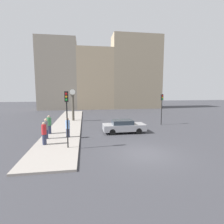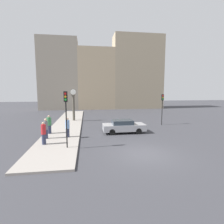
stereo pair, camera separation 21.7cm
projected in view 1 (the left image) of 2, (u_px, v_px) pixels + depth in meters
name	position (u px, v px, depth m)	size (l,w,h in m)	color
ground_plane	(146.00, 154.00, 12.02)	(120.00, 120.00, 0.00)	#38383D
sidewalk_corner	(67.00, 124.00, 22.35)	(3.47, 27.12, 0.14)	gray
building_row	(103.00, 75.00, 41.26)	(28.60, 5.00, 17.20)	gray
sedan_car	(124.00, 126.00, 17.96)	(4.30, 1.81, 1.34)	#9E9EA3
traffic_light_near	(67.00, 108.00, 12.55)	(0.26, 0.24, 4.14)	black
traffic_light_far	(162.00, 103.00, 21.82)	(0.26, 0.24, 3.86)	black
street_clock	(73.00, 105.00, 24.39)	(0.82, 0.43, 4.41)	#4C473D
pedestrian_green_hoodie	(49.00, 125.00, 16.97)	(0.43, 0.43, 1.80)	#2D334C
pedestrian_blue_stripe	(68.00, 128.00, 15.69)	(0.37, 0.37, 1.77)	#2D334C
pedestrian_red_top	(44.00, 133.00, 13.52)	(0.36, 0.36, 1.78)	#2D334C
pedestrian_grey_jacket	(46.00, 129.00, 15.17)	(0.33, 0.33, 1.79)	#2D334C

